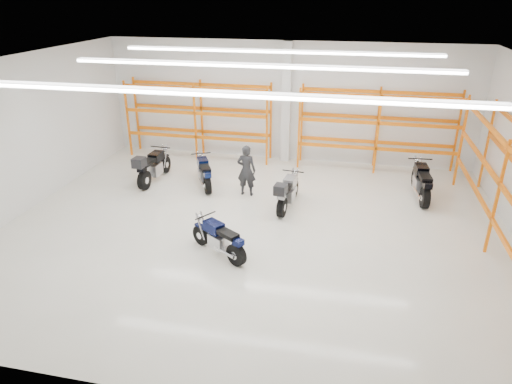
% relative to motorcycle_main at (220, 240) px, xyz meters
% --- Properties ---
extents(ground, '(14.00, 14.00, 0.00)m').
position_rel_motorcycle_main_xyz_m(ground, '(0.50, 1.60, -0.45)').
color(ground, beige).
rests_on(ground, ground).
extents(room_shell, '(14.02, 12.02, 4.51)m').
position_rel_motorcycle_main_xyz_m(room_shell, '(0.50, 1.63, 2.84)').
color(room_shell, white).
rests_on(room_shell, ground).
extents(motorcycle_main, '(1.70, 1.17, 0.95)m').
position_rel_motorcycle_main_xyz_m(motorcycle_main, '(0.00, 0.00, 0.00)').
color(motorcycle_main, black).
rests_on(motorcycle_main, ground).
extents(motorcycle_back_a, '(0.74, 2.32, 1.19)m').
position_rel_motorcycle_main_xyz_m(motorcycle_back_a, '(-3.63, 4.10, 0.12)').
color(motorcycle_back_a, black).
rests_on(motorcycle_back_a, ground).
extents(motorcycle_back_b, '(1.08, 1.90, 1.01)m').
position_rel_motorcycle_main_xyz_m(motorcycle_back_b, '(-1.77, 4.17, 0.03)').
color(motorcycle_back_b, black).
rests_on(motorcycle_back_b, ground).
extents(motorcycle_back_c, '(0.70, 2.15, 1.10)m').
position_rel_motorcycle_main_xyz_m(motorcycle_back_c, '(1.23, 3.02, 0.08)').
color(motorcycle_back_c, black).
rests_on(motorcycle_back_c, ground).
extents(motorcycle_back_d, '(0.76, 2.31, 1.13)m').
position_rel_motorcycle_main_xyz_m(motorcycle_back_d, '(5.30, 4.71, 0.08)').
color(motorcycle_back_d, black).
rests_on(motorcycle_back_d, ground).
extents(standing_man, '(0.63, 0.43, 1.69)m').
position_rel_motorcycle_main_xyz_m(standing_man, '(-0.22, 3.82, 0.40)').
color(standing_man, black).
rests_on(standing_man, ground).
extents(structural_column, '(0.32, 0.32, 4.50)m').
position_rel_motorcycle_main_xyz_m(structural_column, '(0.50, 7.42, 1.80)').
color(structural_column, white).
rests_on(structural_column, ground).
extents(pallet_racking_back_left, '(5.67, 0.87, 3.00)m').
position_rel_motorcycle_main_xyz_m(pallet_racking_back_left, '(-2.90, 7.08, 1.34)').
color(pallet_racking_back_left, '#FF6500').
rests_on(pallet_racking_back_left, ground).
extents(pallet_racking_back_right, '(5.67, 0.87, 3.00)m').
position_rel_motorcycle_main_xyz_m(pallet_racking_back_right, '(3.90, 7.08, 1.34)').
color(pallet_racking_back_right, '#FF6500').
rests_on(pallet_racking_back_right, ground).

